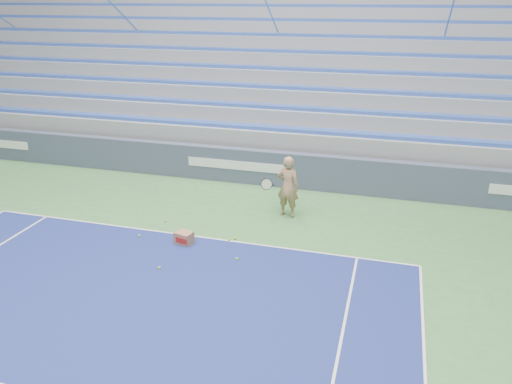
% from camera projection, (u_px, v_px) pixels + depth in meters
% --- Properties ---
extents(sponsor_barrier, '(30.00, 0.32, 1.10)m').
position_uv_depth(sponsor_barrier, '(238.00, 165.00, 15.70)').
color(sponsor_barrier, '#3E475F').
rests_on(sponsor_barrier, ground).
extents(bleachers, '(31.00, 9.15, 7.30)m').
position_uv_depth(bleachers, '(280.00, 80.00, 20.15)').
color(bleachers, gray).
rests_on(bleachers, ground).
extents(tennis_player, '(0.94, 0.87, 1.67)m').
position_uv_depth(tennis_player, '(288.00, 186.00, 13.16)').
color(tennis_player, tan).
rests_on(tennis_player, ground).
extents(ball_box, '(0.46, 0.40, 0.30)m').
position_uv_depth(ball_box, '(184.00, 238.00, 11.89)').
color(ball_box, '#986A49').
rests_on(ball_box, ground).
extents(tennis_ball_0, '(0.07, 0.07, 0.07)m').
position_uv_depth(tennis_ball_0, '(235.00, 238.00, 12.14)').
color(tennis_ball_0, '#A2D32B').
rests_on(tennis_ball_0, ground).
extents(tennis_ball_1, '(0.07, 0.07, 0.07)m').
position_uv_depth(tennis_ball_1, '(165.00, 221.00, 13.06)').
color(tennis_ball_1, '#A2D32B').
rests_on(tennis_ball_1, ground).
extents(tennis_ball_2, '(0.07, 0.07, 0.07)m').
position_uv_depth(tennis_ball_2, '(139.00, 236.00, 12.25)').
color(tennis_ball_2, '#A2D32B').
rests_on(tennis_ball_2, ground).
extents(tennis_ball_3, '(0.07, 0.07, 0.07)m').
position_uv_depth(tennis_ball_3, '(237.00, 259.00, 11.18)').
color(tennis_ball_3, '#A2D32B').
rests_on(tennis_ball_3, ground).
extents(tennis_ball_4, '(0.07, 0.07, 0.07)m').
position_uv_depth(tennis_ball_4, '(159.00, 268.00, 10.82)').
color(tennis_ball_4, '#A2D32B').
rests_on(tennis_ball_4, ground).
extents(tennis_ball_5, '(0.07, 0.07, 0.07)m').
position_uv_depth(tennis_ball_5, '(229.00, 240.00, 12.06)').
color(tennis_ball_5, '#A2D32B').
rests_on(tennis_ball_5, ground).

